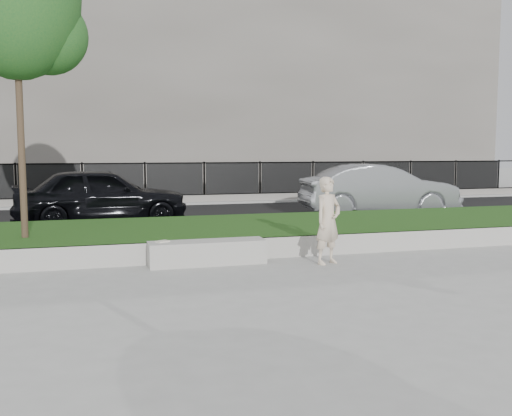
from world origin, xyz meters
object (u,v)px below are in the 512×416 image
object	(u,v)px
stone_bench	(207,253)
car_dark	(102,196)
man	(328,221)
book	(162,241)
young_tree	(21,3)
car_silver	(379,190)

from	to	relation	value
stone_bench	car_dark	world-z (taller)	car_dark
stone_bench	man	distance (m)	2.25
man	book	world-z (taller)	man
stone_bench	car_dark	xyz separation A→B (m)	(-1.70, 6.03, 0.60)
book	car_dark	world-z (taller)	car_dark
stone_bench	young_tree	bearing A→B (deg)	152.95
man	young_tree	distance (m)	6.90
stone_bench	book	xyz separation A→B (m)	(-0.79, 0.07, 0.23)
stone_bench	car_silver	distance (m)	8.84
man	car_silver	distance (m)	7.82
book	car_dark	bearing A→B (deg)	71.68
car_silver	book	bearing A→B (deg)	135.27
car_dark	young_tree	bearing A→B (deg)	159.34
book	car_dark	distance (m)	6.04
young_tree	stone_bench	bearing A→B (deg)	-27.05
book	young_tree	bearing A→B (deg)	119.89
stone_bench	car_silver	world-z (taller)	car_silver
book	car_silver	bearing A→B (deg)	11.15
young_tree	man	bearing A→B (deg)	-22.29
man	car_dark	xyz separation A→B (m)	(-3.81, 6.58, 0.03)
stone_bench	car_dark	size ratio (longest dim) A/B	0.46
book	young_tree	distance (m)	5.12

